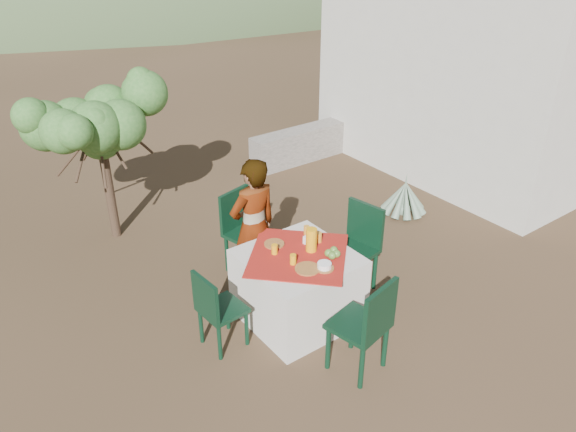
# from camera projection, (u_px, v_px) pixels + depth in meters

# --- Properties ---
(ground) EXTENTS (160.00, 160.00, 0.00)m
(ground) POSITION_uv_depth(u_px,v_px,m) (251.00, 350.00, 5.39)
(ground) COLOR #362918
(ground) RESTS_ON ground
(table) EXTENTS (1.30, 1.30, 0.76)m
(table) POSITION_uv_depth(u_px,v_px,m) (298.00, 287.00, 5.66)
(table) COLOR beige
(table) RESTS_ON ground
(chair_far) EXTENTS (0.54, 0.54, 0.97)m
(chair_far) POSITION_uv_depth(u_px,v_px,m) (243.00, 227.00, 6.40)
(chair_far) COLOR black
(chair_far) RESTS_ON ground
(chair_near) EXTENTS (0.54, 0.54, 0.99)m
(chair_near) POSITION_uv_depth(u_px,v_px,m) (367.00, 324.00, 4.89)
(chair_near) COLOR black
(chair_near) RESTS_ON ground
(chair_left) EXTENTS (0.42, 0.42, 0.84)m
(chair_left) POSITION_uv_depth(u_px,v_px,m) (216.00, 308.00, 5.22)
(chair_left) COLOR black
(chair_left) RESTS_ON ground
(chair_right) EXTENTS (0.53, 0.53, 0.99)m
(chair_right) POSITION_uv_depth(u_px,v_px,m) (357.00, 243.00, 6.06)
(chair_right) COLOR black
(chair_right) RESTS_ON ground
(person) EXTENTS (0.58, 0.40, 1.56)m
(person) POSITION_uv_depth(u_px,v_px,m) (254.00, 227.00, 5.91)
(person) COLOR #8C6651
(person) RESTS_ON ground
(shrub_tree) EXTENTS (1.54, 1.51, 1.81)m
(shrub_tree) POSITION_uv_depth(u_px,v_px,m) (102.00, 128.00, 6.67)
(shrub_tree) COLOR #412C20
(shrub_tree) RESTS_ON ground
(agave) EXTENTS (0.62, 0.63, 0.67)m
(agave) POSITION_uv_depth(u_px,v_px,m) (404.00, 198.00, 7.73)
(agave) COLOR slate
(agave) RESTS_ON ground
(guesthouse) EXTENTS (3.20, 4.20, 3.00)m
(guesthouse) POSITION_uv_depth(u_px,v_px,m) (483.00, 69.00, 8.85)
(guesthouse) COLOR beige
(guesthouse) RESTS_ON ground
(stone_wall) EXTENTS (2.60, 0.35, 0.55)m
(stone_wall) POSITION_uv_depth(u_px,v_px,m) (319.00, 140.00, 9.53)
(stone_wall) COLOR gray
(stone_wall) RESTS_ON ground
(plate_far) EXTENTS (0.21, 0.21, 0.01)m
(plate_far) POSITION_uv_depth(u_px,v_px,m) (274.00, 244.00, 5.64)
(plate_far) COLOR brown
(plate_far) RESTS_ON table
(plate_near) EXTENTS (0.24, 0.24, 0.01)m
(plate_near) POSITION_uv_depth(u_px,v_px,m) (307.00, 269.00, 5.25)
(plate_near) COLOR brown
(plate_near) RESTS_ON table
(glass_far) EXTENTS (0.06, 0.06, 0.10)m
(glass_far) POSITION_uv_depth(u_px,v_px,m) (275.00, 249.00, 5.47)
(glass_far) COLOR #F8A20F
(glass_far) RESTS_ON table
(glass_near) EXTENTS (0.06, 0.06, 0.10)m
(glass_near) POSITION_uv_depth(u_px,v_px,m) (293.00, 259.00, 5.31)
(glass_near) COLOR #F8A20F
(glass_near) RESTS_ON table
(juice_pitcher) EXTENTS (0.11, 0.11, 0.24)m
(juice_pitcher) POSITION_uv_depth(u_px,v_px,m) (311.00, 240.00, 5.49)
(juice_pitcher) COLOR #F8A20F
(juice_pitcher) RESTS_ON table
(bowl_plate) EXTENTS (0.19, 0.19, 0.01)m
(bowl_plate) POSITION_uv_depth(u_px,v_px,m) (324.00, 268.00, 5.26)
(bowl_plate) COLOR brown
(bowl_plate) RESTS_ON table
(white_bowl) EXTENTS (0.14, 0.14, 0.05)m
(white_bowl) POSITION_uv_depth(u_px,v_px,m) (324.00, 265.00, 5.25)
(white_bowl) COLOR white
(white_bowl) RESTS_ON bowl_plate
(jar_left) EXTENTS (0.07, 0.07, 0.11)m
(jar_left) POSITION_uv_depth(u_px,v_px,m) (319.00, 237.00, 5.66)
(jar_left) COLOR orange
(jar_left) RESTS_ON table
(jar_right) EXTENTS (0.06, 0.06, 0.09)m
(jar_right) POSITION_uv_depth(u_px,v_px,m) (307.00, 230.00, 5.80)
(jar_right) COLOR orange
(jar_right) RESTS_ON table
(napkin_holder) EXTENTS (0.07, 0.04, 0.08)m
(napkin_holder) POSITION_uv_depth(u_px,v_px,m) (306.00, 240.00, 5.64)
(napkin_holder) COLOR white
(napkin_holder) RESTS_ON table
(fruit_cluster) EXTENTS (0.15, 0.14, 0.08)m
(fruit_cluster) POSITION_uv_depth(u_px,v_px,m) (333.00, 253.00, 5.43)
(fruit_cluster) COLOR #54802E
(fruit_cluster) RESTS_ON table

